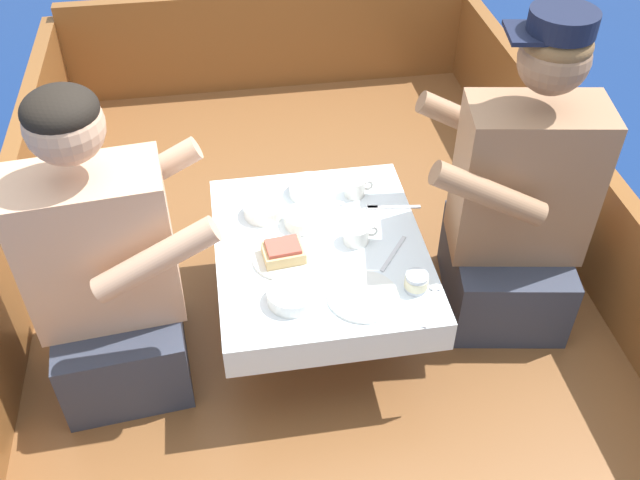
# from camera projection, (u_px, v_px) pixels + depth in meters

# --- Properties ---
(ground_plane) EXTENTS (60.00, 60.00, 0.00)m
(ground_plane) POSITION_uv_depth(u_px,v_px,m) (316.00, 359.00, 2.68)
(ground_plane) COLOR navy
(boat_deck) EXTENTS (2.00, 3.05, 0.33)m
(boat_deck) POSITION_uv_depth(u_px,v_px,m) (315.00, 331.00, 2.57)
(boat_deck) COLOR brown
(boat_deck) RESTS_ON ground_plane
(gunwale_port) EXTENTS (0.06, 3.05, 0.41)m
(gunwale_port) POSITION_uv_depth(u_px,v_px,m) (5.00, 289.00, 2.21)
(gunwale_port) COLOR brown
(gunwale_port) RESTS_ON boat_deck
(gunwale_starboard) EXTENTS (0.06, 3.05, 0.41)m
(gunwale_starboard) POSITION_uv_depth(u_px,v_px,m) (595.00, 225.00, 2.43)
(gunwale_starboard) COLOR brown
(gunwale_starboard) RESTS_ON boat_deck
(bow_coaming) EXTENTS (1.88, 0.06, 0.47)m
(bow_coaming) POSITION_uv_depth(u_px,v_px,m) (267.00, 40.00, 3.40)
(bow_coaming) COLOR brown
(bow_coaming) RESTS_ON boat_deck
(cockpit_table) EXTENTS (0.63, 0.75, 0.35)m
(cockpit_table) POSITION_uv_depth(u_px,v_px,m) (320.00, 254.00, 2.17)
(cockpit_table) COLOR #B2B2B7
(cockpit_table) RESTS_ON boat_deck
(person_port) EXTENTS (0.55, 0.48, 0.97)m
(person_port) POSITION_uv_depth(u_px,v_px,m) (108.00, 275.00, 2.00)
(person_port) COLOR #333847
(person_port) RESTS_ON boat_deck
(person_starboard) EXTENTS (0.57, 0.51, 1.04)m
(person_starboard) POSITION_uv_depth(u_px,v_px,m) (517.00, 206.00, 2.19)
(person_starboard) COLOR #333847
(person_starboard) RESTS_ON boat_deck
(plate_sandwich) EXTENTS (0.18, 0.18, 0.01)m
(plate_sandwich) POSITION_uv_depth(u_px,v_px,m) (284.00, 258.00, 2.10)
(plate_sandwich) COLOR silver
(plate_sandwich) RESTS_ON cockpit_table
(plate_bread) EXTENTS (0.20, 0.20, 0.01)m
(plate_bread) POSITION_uv_depth(u_px,v_px,m) (363.00, 296.00, 1.98)
(plate_bread) COLOR silver
(plate_bread) RESTS_ON cockpit_table
(sandwich) EXTENTS (0.13, 0.11, 0.05)m
(sandwich) POSITION_uv_depth(u_px,v_px,m) (283.00, 251.00, 2.08)
(sandwich) COLOR tan
(sandwich) RESTS_ON plate_sandwich
(bowl_port_near) EXTENTS (0.14, 0.14, 0.04)m
(bowl_port_near) POSITION_uv_depth(u_px,v_px,m) (310.00, 188.00, 2.32)
(bowl_port_near) COLOR silver
(bowl_port_near) RESTS_ON cockpit_table
(bowl_starboard_near) EXTENTS (0.12, 0.12, 0.04)m
(bowl_starboard_near) POSITION_uv_depth(u_px,v_px,m) (303.00, 219.00, 2.21)
(bowl_starboard_near) COLOR silver
(bowl_starboard_near) RESTS_ON cockpit_table
(bowl_center_far) EXTENTS (0.12, 0.12, 0.04)m
(bowl_center_far) POSITION_uv_depth(u_px,v_px,m) (263.00, 209.00, 2.24)
(bowl_center_far) COLOR silver
(bowl_center_far) RESTS_ON cockpit_table
(bowl_port_far) EXTENTS (0.14, 0.14, 0.04)m
(bowl_port_far) POSITION_uv_depth(u_px,v_px,m) (292.00, 295.00, 1.96)
(bowl_port_far) COLOR silver
(bowl_port_far) RESTS_ON cockpit_table
(coffee_cup_port) EXTENTS (0.09, 0.07, 0.06)m
(coffee_cup_port) POSITION_uv_depth(u_px,v_px,m) (355.00, 187.00, 2.31)
(coffee_cup_port) COLOR silver
(coffee_cup_port) RESTS_ON cockpit_table
(coffee_cup_starboard) EXTENTS (0.11, 0.08, 0.06)m
(coffee_cup_starboard) POSITION_uv_depth(u_px,v_px,m) (357.00, 234.00, 2.14)
(coffee_cup_starboard) COLOR silver
(coffee_cup_starboard) RESTS_ON cockpit_table
(tin_can) EXTENTS (0.07, 0.07, 0.05)m
(tin_can) POSITION_uv_depth(u_px,v_px,m) (416.00, 282.00, 1.99)
(tin_can) COLOR silver
(tin_can) RESTS_ON cockpit_table
(utensil_fork_port) EXTENTS (0.17, 0.04, 0.00)m
(utensil_fork_port) POSITION_uv_depth(u_px,v_px,m) (388.00, 207.00, 2.28)
(utensil_fork_port) COLOR silver
(utensil_fork_port) RESTS_ON cockpit_table
(utensil_spoon_center) EXTENTS (0.10, 0.16, 0.01)m
(utensil_spoon_center) POSITION_uv_depth(u_px,v_px,m) (433.00, 298.00, 1.98)
(utensil_spoon_center) COLOR silver
(utensil_spoon_center) RESTS_ON cockpit_table
(utensil_knife_port) EXTENTS (0.11, 0.14, 0.00)m
(utensil_knife_port) POSITION_uv_depth(u_px,v_px,m) (393.00, 253.00, 2.12)
(utensil_knife_port) COLOR silver
(utensil_knife_port) RESTS_ON cockpit_table
(utensil_spoon_starboard) EXTENTS (0.12, 0.14, 0.01)m
(utensil_spoon_starboard) POSITION_uv_depth(u_px,v_px,m) (333.00, 211.00, 2.27)
(utensil_spoon_starboard) COLOR silver
(utensil_spoon_starboard) RESTS_ON cockpit_table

